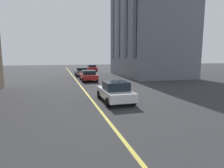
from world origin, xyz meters
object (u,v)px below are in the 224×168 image
car_red_near (92,68)px  car_red_far (88,75)px  car_white_oncoming (115,92)px  car_grey_parked_a (82,72)px

car_red_near → car_red_far: bearing=168.7°
car_red_far → car_white_oncoming: 11.82m
car_grey_parked_a → car_red_near: same height
car_grey_parked_a → car_red_near: bearing=-18.2°
car_red_far → car_grey_parked_a: (6.56, 0.09, 0.00)m
car_grey_parked_a → car_red_far: bearing=-179.2°
car_red_far → car_red_near: 17.66m
car_red_far → car_white_oncoming: car_white_oncoming is taller
car_red_far → car_red_near: (17.32, -3.45, 0.00)m
car_red_far → car_white_oncoming: (-11.82, -0.02, -0.00)m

